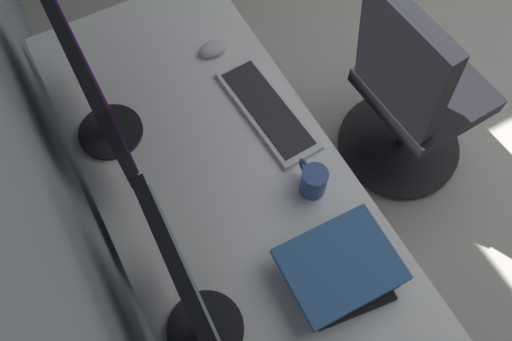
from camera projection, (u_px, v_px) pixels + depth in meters
desk at (241, 222)px, 1.51m from camera, size 1.87×0.71×0.73m
drawer_pedestal at (215, 217)px, 1.85m from camera, size 0.40×0.51×0.69m
monitor_primary at (197, 310)px, 1.09m from camera, size 0.53×0.20×0.41m
monitor_secondary at (86, 79)px, 1.33m from camera, size 0.54×0.20×0.47m
keyboard_main at (267, 110)px, 1.60m from camera, size 0.43×0.17×0.02m
mouse_main at (214, 48)px, 1.70m from camera, size 0.06×0.10×0.03m
book_stack_near at (341, 271)px, 1.32m from camera, size 0.26×0.30×0.08m
coffee_mug at (313, 181)px, 1.44m from camera, size 0.12×0.08×0.10m
office_chair at (410, 99)px, 1.96m from camera, size 0.56×0.56×0.97m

